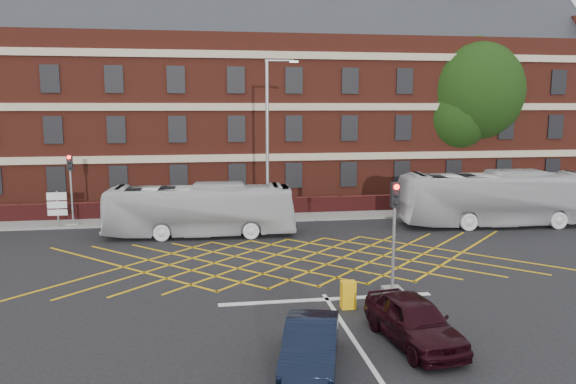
{
  "coord_description": "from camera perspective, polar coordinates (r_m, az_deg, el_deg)",
  "views": [
    {
      "loc": [
        -4.5,
        -22.92,
        7.11
      ],
      "look_at": [
        -0.67,
        1.5,
        3.28
      ],
      "focal_mm": 35.0,
      "sensor_mm": 36.0,
      "label": 1
    }
  ],
  "objects": [
    {
      "name": "boundary_wall",
      "position": [
        36.79,
        -1.74,
        -1.46
      ],
      "size": [
        56.0,
        0.5,
        1.1
      ],
      "primitive_type": "cube",
      "color": "#4A1313",
      "rests_on": "ground"
    },
    {
      "name": "bus_right",
      "position": [
        35.52,
        20.59,
        -0.62
      ],
      "size": [
        11.91,
        3.56,
        3.27
      ],
      "primitive_type": "imported",
      "rotation": [
        0.0,
        0.0,
        1.5
      ],
      "color": "#B8B8BC",
      "rests_on": "ground"
    },
    {
      "name": "car_maroon",
      "position": [
        17.68,
        12.67,
        -12.6
      ],
      "size": [
        2.24,
        4.42,
        1.44
      ],
      "primitive_type": "imported",
      "rotation": [
        0.0,
        0.0,
        0.13
      ],
      "color": "black",
      "rests_on": "ground"
    },
    {
      "name": "street_lamp",
      "position": [
        31.85,
        -1.99,
        2.05
      ],
      "size": [
        2.25,
        1.0,
        9.6
      ],
      "color": "slate",
      "rests_on": "ground"
    },
    {
      "name": "utility_cabinet",
      "position": [
        20.23,
        6.13,
        -10.34
      ],
      "size": [
        0.5,
        0.39,
        0.98
      ],
      "primitive_type": "cube",
      "color": "#EAAB0D",
      "rests_on": "ground"
    },
    {
      "name": "deciduous_tree",
      "position": [
        46.15,
        17.62,
        8.98
      ],
      "size": [
        8.65,
        8.65,
        12.49
      ],
      "color": "black",
      "rests_on": "ground"
    },
    {
      "name": "traffic_light_near",
      "position": [
        21.69,
        10.67,
        -5.61
      ],
      "size": [
        0.7,
        0.7,
        4.27
      ],
      "color": "slate",
      "rests_on": "ground"
    },
    {
      "name": "victorian_building",
      "position": [
        45.18,
        -2.91,
        9.72
      ],
      "size": [
        51.0,
        12.17,
        20.4
      ],
      "color": "#5A2117",
      "rests_on": "ground"
    },
    {
      "name": "box_junction_hatching",
      "position": [
        26.3,
        1.29,
        -6.85
      ],
      "size": [
        8.22,
        8.22,
        0.02
      ],
      "primitive_type": "cube",
      "rotation": [
        0.0,
        0.0,
        0.79
      ],
      "color": "#CC990C",
      "rests_on": "ground"
    },
    {
      "name": "far_pavement",
      "position": [
        35.91,
        -1.53,
        -2.51
      ],
      "size": [
        60.0,
        3.0,
        0.12
      ],
      "primitive_type": "cube",
      "color": "slate",
      "rests_on": "ground"
    },
    {
      "name": "stop_line",
      "position": [
        21.17,
        3.97,
        -10.81
      ],
      "size": [
        8.0,
        0.3,
        0.02
      ],
      "primitive_type": "cube",
      "color": "silver",
      "rests_on": "ground"
    },
    {
      "name": "traffic_light_far",
      "position": [
        35.43,
        -21.11,
        -0.46
      ],
      "size": [
        0.7,
        0.7,
        4.27
      ],
      "color": "slate",
      "rests_on": "ground"
    },
    {
      "name": "direction_signs",
      "position": [
        35.15,
        -22.4,
        -1.24
      ],
      "size": [
        1.1,
        0.16,
        2.2
      ],
      "color": "gray",
      "rests_on": "ground"
    },
    {
      "name": "bus_left",
      "position": [
        31.07,
        -8.89,
        -1.81
      ],
      "size": [
        10.45,
        3.02,
        2.88
      ],
      "primitive_type": "imported",
      "rotation": [
        0.0,
        0.0,
        1.51
      ],
      "color": "silver",
      "rests_on": "ground"
    },
    {
      "name": "car_navy",
      "position": [
        15.76,
        2.32,
        -15.33
      ],
      "size": [
        2.43,
        4.27,
        1.33
      ],
      "primitive_type": "imported",
      "rotation": [
        0.0,
        0.0,
        -0.27
      ],
      "color": "black",
      "rests_on": "ground"
    },
    {
      "name": "ground",
      "position": [
        24.42,
        2.13,
        -8.12
      ],
      "size": [
        120.0,
        120.0,
        0.0
      ],
      "primitive_type": "plane",
      "color": "black",
      "rests_on": "ground"
    }
  ]
}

